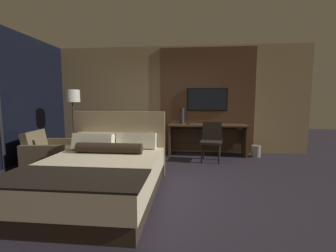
{
  "coord_description": "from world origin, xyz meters",
  "views": [
    {
      "loc": [
        0.56,
        -3.45,
        1.39
      ],
      "look_at": [
        0.13,
        0.94,
        0.88
      ],
      "focal_mm": 24.0,
      "sensor_mm": 36.0,
      "label": 1
    }
  ],
  "objects": [
    {
      "name": "waste_bin",
      "position": [
        2.2,
        2.17,
        0.14
      ],
      "size": [
        0.22,
        0.22,
        0.28
      ],
      "color": "gray",
      "rests_on": "ground_plane"
    },
    {
      "name": "ground_plane",
      "position": [
        0.0,
        0.0,
        0.0
      ],
      "size": [
        16.0,
        16.0,
        0.0
      ],
      "primitive_type": "plane",
      "color": "#28232D"
    },
    {
      "name": "tv",
      "position": [
        1.0,
        2.52,
        1.41
      ],
      "size": [
        1.04,
        0.04,
        0.59
      ],
      "color": "black"
    },
    {
      "name": "floor_lamp",
      "position": [
        -2.13,
        1.49,
        1.36
      ],
      "size": [
        0.34,
        0.34,
        1.63
      ],
      "color": "#282623",
      "rests_on": "ground_plane"
    },
    {
      "name": "vase_tall",
      "position": [
        0.36,
        2.33,
        0.99
      ],
      "size": [
        0.12,
        0.12,
        0.41
      ],
      "color": "#333338",
      "rests_on": "desk"
    },
    {
      "name": "book",
      "position": [
        0.61,
        2.27,
        0.8
      ],
      "size": [
        0.26,
        0.21,
        0.03
      ],
      "color": "#332D28",
      "rests_on": "desk"
    },
    {
      "name": "armchair_by_window",
      "position": [
        -2.31,
        0.84,
        0.26
      ],
      "size": [
        0.95,
        0.97,
        0.77
      ],
      "rotation": [
        0.0,
        0.0,
        1.68
      ],
      "color": "brown",
      "rests_on": "ground_plane"
    },
    {
      "name": "wall_back_tv_panel",
      "position": [
        0.14,
        2.59,
        1.4
      ],
      "size": [
        7.2,
        0.09,
        2.8
      ],
      "color": "tan",
      "rests_on": "ground_plane"
    },
    {
      "name": "desk_chair",
      "position": [
        1.06,
        1.73,
        0.53
      ],
      "size": [
        0.55,
        0.54,
        0.89
      ],
      "rotation": [
        0.0,
        0.0,
        -0.17
      ],
      "color": "#28231E",
      "rests_on": "ground_plane"
    },
    {
      "name": "bed",
      "position": [
        -0.75,
        -0.39,
        0.32
      ],
      "size": [
        1.7,
        2.17,
        1.19
      ],
      "color": "#33281E",
      "rests_on": "ground_plane"
    },
    {
      "name": "desk",
      "position": [
        1.0,
        2.3,
        0.54
      ],
      "size": [
        1.95,
        0.54,
        0.78
      ],
      "color": "brown",
      "rests_on": "ground_plane"
    }
  ]
}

